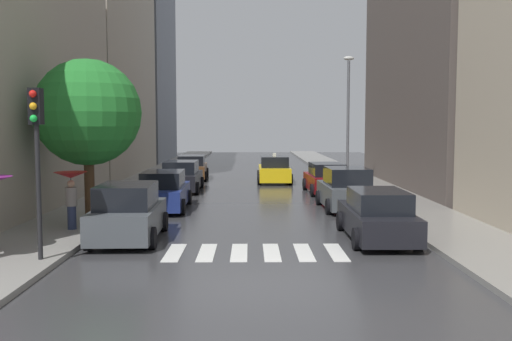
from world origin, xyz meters
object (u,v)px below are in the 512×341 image
Objects in this scene: parked_car_left_second at (164,191)px; pedestrian_near_tree at (71,187)px; lamp_post_right at (348,111)px; parked_car_right_third at (326,179)px; parked_car_left_nearest at (128,214)px; parked_car_left_third at (182,177)px; parked_car_right_second at (346,190)px; street_tree_left at (88,113)px; traffic_light_left_corner at (37,135)px; parked_car_left_fourth at (192,168)px; taxi_midroad at (274,170)px; parked_car_right_nearest at (377,216)px.

parked_car_left_second is 5.68m from pedestrian_near_tree.
parked_car_right_third is at bearing -114.31° from lamp_post_right.
parked_car_left_nearest reaches higher than parked_car_left_second.
parked_car_left_third reaches higher than parked_car_right_third.
parked_car_left_nearest reaches higher than parked_car_left_third.
parked_car_left_nearest is 1.03× the size of parked_car_right_second.
street_tree_left is 6.26m from traffic_light_left_corner.
parked_car_right_third is at bearing -55.23° from parked_car_left_second.
taxi_midroad is (5.26, -2.04, 0.03)m from parked_car_left_fourth.
taxi_midroad reaches higher than parked_car_left_fourth.
parked_car_right_nearest is (7.68, -19.28, -0.00)m from parked_car_left_fourth.
pedestrian_near_tree is 0.43× the size of traffic_light_left_corner.
parked_car_right_second is at bearing -151.49° from parked_car_left_fourth.
parked_car_left_second is 13.68m from lamp_post_right.
parked_car_right_second is at bearing -91.84° from parked_car_left_second.
taxi_midroad is (-2.43, 17.24, 0.03)m from parked_car_right_nearest.
parked_car_left_fourth is (-0.01, 19.21, -0.08)m from parked_car_left_nearest.
parked_car_right_third is at bearing -136.57° from parked_car_left_fourth.
street_tree_left is 16.98m from lamp_post_right.
traffic_light_left_corner is 21.71m from lamp_post_right.
street_tree_left is at bearing 152.90° from taxi_midroad.
parked_car_left_nearest is at bearing 126.63° from parked_car_right_second.
traffic_light_left_corner is (-1.67, -15.74, 2.52)m from parked_car_left_third.
traffic_light_left_corner is at bearing -120.48° from lamp_post_right.
traffic_light_left_corner reaches higher than parked_car_left_nearest.
pedestrian_near_tree reaches higher than parked_car_right_third.
traffic_light_left_corner is at bearing 108.72° from parked_car_right_nearest.
parked_car_left_fourth is at bearing 82.85° from street_tree_left.
parked_car_right_nearest is at bearing -160.47° from parked_car_left_fourth.
parked_car_right_second is at bearing -166.92° from taxi_midroad.
parked_car_right_second is (0.10, 6.18, 0.09)m from parked_car_right_nearest.
parked_car_left_second is 13.02m from parked_car_left_fourth.
taxi_midroad is at bearing -18.49° from parked_car_left_nearest.
parked_car_right_third is at bearing 0.21° from parked_car_right_nearest.
parked_car_left_fourth is 18.33m from pedestrian_near_tree.
parked_car_left_nearest is 0.98× the size of traffic_light_left_corner.
parked_car_right_second reaches higher than parked_car_right_third.
pedestrian_near_tree is 18.75m from lamp_post_right.
parked_car_left_fourth is at bearing 158.90° from lamp_post_right.
parked_car_left_third is at bearing 48.13° from parked_car_right_second.
parked_car_left_nearest is at bearing 63.76° from traffic_light_left_corner.
parked_car_left_second is at bearing 123.84° from parked_car_right_third.
parked_car_right_second is at bearing 44.76° from traffic_light_left_corner.
parked_car_right_second is at bearing 133.17° from pedestrian_near_tree.
lamp_post_right reaches higher than parked_car_left_fourth.
parked_car_left_third reaches higher than parked_car_left_second.
street_tree_left reaches higher than parked_car_right_third.
parked_car_left_third reaches higher than parked_car_left_fourth.
taxi_midroad is 17.74m from pedestrian_near_tree.
pedestrian_near_tree is (-9.82, -5.10, 0.72)m from parked_car_right_second.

